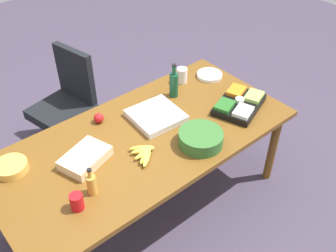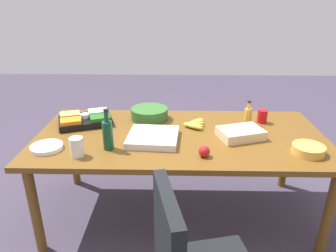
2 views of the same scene
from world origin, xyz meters
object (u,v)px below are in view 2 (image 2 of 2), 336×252
chip_bowl (308,149)px  apple_red (204,151)px  veggie_tray (85,119)px  sheet_cake (241,133)px  paper_plate_stack (47,147)px  pizza_box (153,137)px  salad_bowl (150,114)px  banana_bunch (194,124)px  wine_bottle (108,134)px  conference_table (180,142)px  red_solo_cup (262,116)px  mayo_jar (77,147)px  dressing_bottle (248,116)px

chip_bowl → apple_red: (-0.71, -0.06, 0.01)m
veggie_tray → apple_red: veggie_tray is taller
sheet_cake → paper_plate_stack: bearing=-170.8°
pizza_box → salad_bowl: size_ratio=1.15×
pizza_box → salad_bowl: salad_bowl is taller
pizza_box → veggie_tray: (-0.59, 0.31, 0.01)m
apple_red → banana_bunch: bearing=94.1°
banana_bunch → salad_bowl: bearing=157.4°
salad_bowl → paper_plate_stack: (-0.67, -0.59, -0.03)m
chip_bowl → wine_bottle: 1.37m
veggie_tray → paper_plate_stack: size_ratio=2.26×
conference_table → sheet_cake: 0.47m
salad_bowl → red_solo_cup: bearing=-3.3°
veggie_tray → wine_bottle: (0.29, -0.45, 0.08)m
sheet_cake → wine_bottle: 0.98m
conference_table → banana_bunch: (0.12, 0.16, 0.09)m
apple_red → paper_plate_stack: (-1.09, 0.08, -0.02)m
pizza_box → chip_bowl: size_ratio=1.67×
salad_bowl → wine_bottle: (-0.24, -0.57, 0.06)m
conference_table → salad_bowl: salad_bowl is taller
conference_table → apple_red: 0.40m
salad_bowl → mayo_jar: mayo_jar is taller
conference_table → veggie_tray: (-0.79, 0.20, 0.10)m
mayo_jar → pizza_box: bearing=27.4°
veggie_tray → wine_bottle: size_ratio=1.70×
red_solo_cup → dressing_bottle: bearing=-161.1°
chip_bowl → wine_bottle: (-1.36, 0.04, 0.08)m
chip_bowl → paper_plate_stack: bearing=179.4°
conference_table → chip_bowl: 0.91m
red_solo_cup → banana_bunch: 0.58m
mayo_jar → red_solo_cup: bearing=24.4°
conference_table → veggie_tray: bearing=165.7°
sheet_cake → apple_red: size_ratio=4.21×
sheet_cake → paper_plate_stack: size_ratio=1.45×
pizza_box → veggie_tray: 0.66m
mayo_jar → banana_bunch: (0.81, 0.52, -0.04)m
mayo_jar → chip_bowl: bearing=2.7°
pizza_box → chip_bowl: 1.08m
banana_bunch → sheet_cake: bearing=-31.4°
dressing_bottle → apple_red: bearing=-125.5°
pizza_box → sheet_cake: (0.65, 0.06, 0.01)m
conference_table → veggie_tray: 0.82m
apple_red → dressing_bottle: size_ratio=0.37×
sheet_cake → banana_bunch: bearing=148.6°
paper_plate_stack → conference_table: bearing=16.3°
sheet_cake → dressing_bottle: dressing_bottle is taller
paper_plate_stack → red_solo_cup: bearing=18.2°
veggie_tray → mayo_jar: 0.57m
veggie_tray → mayo_jar: bearing=-80.0°
banana_bunch → wine_bottle: bearing=-146.5°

